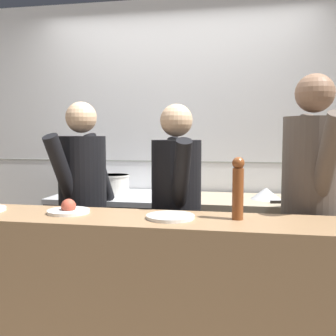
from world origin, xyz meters
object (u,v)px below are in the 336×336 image
stock_pot (115,183)px  plated_dish_appetiser (69,209)px  plated_dish_dessert (170,217)px  chef_head_cook (83,205)px  chef_sous (176,213)px  chef_line (311,203)px  oven_range (112,246)px  chefs_knife (291,202)px  pepper_mill (238,187)px  mixing_bowl_steel (266,193)px

stock_pot → plated_dish_appetiser: stock_pot is taller
plated_dish_appetiser → plated_dish_dessert: size_ratio=0.92×
plated_dish_dessert → chef_head_cook: (-0.73, 0.55, -0.06)m
chef_sous → chef_line: (0.84, -0.02, 0.09)m
oven_range → plated_dish_appetiser: (0.12, -1.10, 0.53)m
chefs_knife → chef_line: (0.06, -0.51, 0.09)m
plated_dish_appetiser → chef_head_cook: 0.54m
chef_line → pepper_mill: bearing=-145.7°
stock_pot → chefs_knife: 1.45m
chef_head_cook → chef_line: (1.51, -0.07, 0.08)m
stock_pot → chef_head_cook: 0.64m
plated_dish_appetiser → chef_line: 1.45m
plated_dish_appetiser → plated_dish_dessert: bearing=-3.3°
chefs_knife → pepper_mill: (-0.38, -0.95, 0.23)m
oven_range → plated_dish_dessert: bearing=-57.9°
plated_dish_appetiser → chefs_knife: bearing=35.8°
oven_range → stock_pot: size_ratio=3.51×
pepper_mill → chef_sous: size_ratio=0.21×
chef_head_cook → mixing_bowl_steel: bearing=40.9°
mixing_bowl_steel → chefs_knife: size_ratio=0.64×
stock_pot → chefs_knife: bearing=-7.7°
mixing_bowl_steel → pepper_mill: pepper_mill is taller
oven_range → chef_line: (1.50, -0.66, 0.53)m
chefs_knife → pepper_mill: size_ratio=1.15×
oven_range → chefs_knife: size_ratio=2.41×
chefs_knife → plated_dish_appetiser: size_ratio=1.59×
oven_range → chef_head_cook: size_ratio=0.56×
plated_dish_appetiser → chef_head_cook: (-0.14, 0.52, -0.07)m
stock_pot → chef_head_cook: chef_head_cook is taller
mixing_bowl_steel → chef_head_cook: bearing=-155.2°
chefs_knife → plated_dish_appetiser: bearing=-144.2°
chef_head_cook → chef_sous: 0.68m
pepper_mill → plated_dish_appetiser: bearing=-179.7°
pepper_mill → chef_head_cook: chef_head_cook is taller
chefs_knife → pepper_mill: pepper_mill is taller
plated_dish_appetiser → chef_line: bearing=17.9°
plated_dish_dessert → chef_sous: 0.50m
stock_pot → chef_head_cook: bearing=-92.2°
chef_head_cook → pepper_mill: bearing=-9.5°
oven_range → pepper_mill: 1.67m
mixing_bowl_steel → chef_head_cook: chef_head_cook is taller
plated_dish_appetiser → pepper_mill: size_ratio=0.72×
stock_pot → plated_dish_dessert: size_ratio=1.01×
plated_dish_appetiser → chef_sous: size_ratio=0.15×
chefs_knife → chef_head_cook: chef_head_cook is taller
chef_line → stock_pot: bearing=144.0°
plated_dish_appetiser → pepper_mill: 0.95m
plated_dish_appetiser → plated_dish_dessert: (0.59, -0.03, -0.01)m
stock_pot → chef_sous: bearing=-46.7°
chef_line → chef_head_cook: bearing=166.5°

